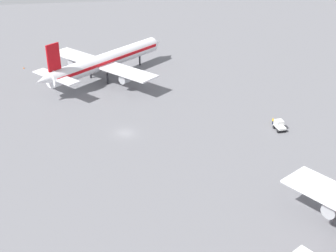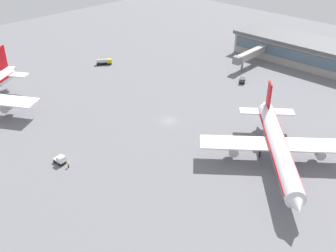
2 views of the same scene
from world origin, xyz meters
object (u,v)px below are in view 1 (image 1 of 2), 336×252
at_px(ground_crew_worker, 273,121).
at_px(safety_cone_near_gate, 24,68).
at_px(baggage_tug, 279,125).
at_px(airplane_at_gate, 105,61).
at_px(safety_cone_mid_apron, 142,51).

distance_m(ground_crew_worker, safety_cone_near_gate, 82.23).
bearing_deg(baggage_tug, airplane_at_gate, 39.76).
distance_m(ground_crew_worker, safety_cone_mid_apron, 66.09).
relative_size(safety_cone_near_gate, safety_cone_mid_apron, 1.00).
distance_m(airplane_at_gate, ground_crew_worker, 54.62).
relative_size(ground_crew_worker, safety_cone_near_gate, 2.78).
bearing_deg(ground_crew_worker, safety_cone_near_gate, -37.74).
relative_size(baggage_tug, ground_crew_worker, 2.00).
xyz_separation_m(airplane_at_gate, ground_crew_worker, (37.75, 39.19, -4.70)).
bearing_deg(safety_cone_mid_apron, airplane_at_gate, -30.50).
bearing_deg(safety_cone_near_gate, airplane_at_gate, 63.62).
xyz_separation_m(ground_crew_worker, safety_cone_mid_apron, (-60.96, -25.51, -0.55)).
bearing_deg(safety_cone_mid_apron, ground_crew_worker, 22.71).
distance_m(baggage_tug, safety_cone_mid_apron, 69.11).
bearing_deg(baggage_tug, safety_cone_near_gate, 46.27).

